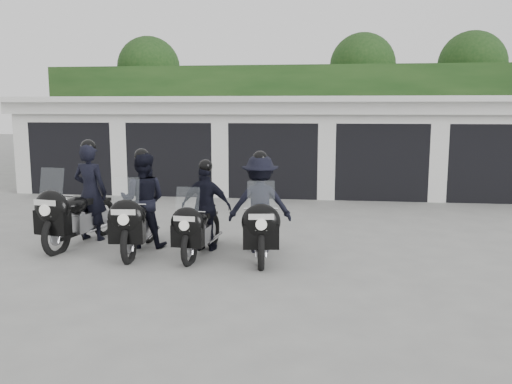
# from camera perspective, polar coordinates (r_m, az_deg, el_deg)

# --- Properties ---
(ground) EXTENTS (80.00, 80.00, 0.00)m
(ground) POSITION_cam_1_polar(r_m,az_deg,el_deg) (10.59, -1.23, -5.62)
(ground) COLOR gray
(ground) RESTS_ON ground
(garage_block) EXTENTS (16.40, 6.80, 2.96)m
(garage_block) POSITION_cam_1_polar(r_m,az_deg,el_deg) (18.30, 2.59, 5.06)
(garage_block) COLOR silver
(garage_block) RESTS_ON ground
(background_vegetation) EXTENTS (20.00, 3.90, 5.80)m
(background_vegetation) POSITION_cam_1_polar(r_m,az_deg,el_deg) (23.08, 4.60, 9.19)
(background_vegetation) COLOR #163312
(background_vegetation) RESTS_ON ground
(police_bike_a) EXTENTS (0.95, 2.39, 2.09)m
(police_bike_a) POSITION_cam_1_polar(r_m,az_deg,el_deg) (11.10, -17.94, -1.00)
(police_bike_a) COLOR black
(police_bike_a) RESTS_ON ground
(police_bike_b) EXTENTS (0.94, 2.24, 1.95)m
(police_bike_b) POSITION_cam_1_polar(r_m,az_deg,el_deg) (10.36, -12.05, -1.49)
(police_bike_b) COLOR black
(police_bike_b) RESTS_ON ground
(police_bike_c) EXTENTS (1.00, 2.03, 1.76)m
(police_bike_c) POSITION_cam_1_polar(r_m,az_deg,el_deg) (9.96, -5.57, -2.19)
(police_bike_c) COLOR black
(police_bike_c) RESTS_ON ground
(police_bike_d) EXTENTS (1.23, 2.22, 1.94)m
(police_bike_d) POSITION_cam_1_polar(r_m,az_deg,el_deg) (9.80, 0.43, -1.86)
(police_bike_d) COLOR black
(police_bike_d) RESTS_ON ground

